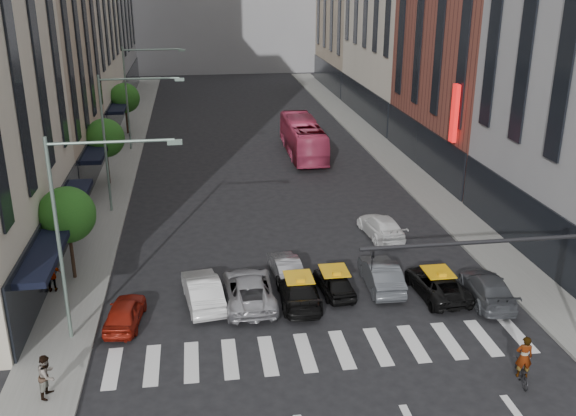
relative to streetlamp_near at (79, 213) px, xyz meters
name	(u,v)px	position (x,y,z in m)	size (l,w,h in m)	color
ground	(336,371)	(10.04, -4.00, -5.90)	(160.00, 160.00, 0.00)	black
sidewalk_left	(119,169)	(-1.46, 26.00, -5.83)	(3.00, 96.00, 0.15)	slate
sidewalk_right	(392,158)	(21.54, 26.00, -5.83)	(3.00, 96.00, 0.15)	slate
building_left_b	(21,19)	(-6.96, 24.00, 6.10)	(8.00, 16.00, 24.00)	tan
building_right_b	(482,2)	(27.04, 23.00, 7.10)	(8.00, 18.00, 26.00)	brown
tree_near	(67,215)	(-1.76, 6.00, -2.25)	(2.88, 2.88, 4.95)	black
tree_mid	(105,138)	(-1.76, 22.00, -2.25)	(2.88, 2.88, 4.95)	black
tree_far	(125,98)	(-1.76, 38.00, -2.25)	(2.88, 2.88, 4.95)	black
streetlamp_near	(79,213)	(0.00, 0.00, 0.00)	(5.38, 0.25, 9.00)	gray
streetlamp_mid	(118,126)	(0.00, 16.00, 0.00)	(5.38, 0.25, 9.00)	gray
streetlamp_far	(137,84)	(0.00, 32.00, 0.00)	(5.38, 0.25, 9.00)	gray
traffic_signal	(541,270)	(17.74, -5.00, -1.43)	(10.10, 0.20, 6.00)	black
liberty_sign	(455,113)	(22.64, 16.00, 0.10)	(0.30, 0.70, 4.00)	red
car_red	(125,312)	(1.28, 0.97, -5.28)	(1.48, 3.68, 1.25)	maroon
car_white_front	(203,290)	(4.84, 2.40, -5.16)	(1.57, 4.51, 1.49)	silver
car_silver	(249,289)	(7.08, 2.21, -5.18)	(2.39, 5.18, 1.44)	#9F9FA4
taxi_left	(299,290)	(9.47, 1.86, -5.23)	(1.89, 4.65, 1.35)	black
taxi_center	(334,282)	(11.38, 2.57, -5.29)	(1.44, 3.59, 1.22)	black
car_grey_mid	(381,274)	(13.89, 2.85, -5.18)	(1.54, 4.41, 1.45)	#44474C
taxi_right	(437,284)	(16.41, 1.62, -5.27)	(2.09, 4.54, 1.26)	black
car_grey_curb	(487,288)	(18.65, 0.74, -5.23)	(1.89, 4.64, 1.35)	#44474D
car_row2_left	(286,267)	(9.22, 4.68, -5.28)	(1.31, 3.76, 1.24)	gray
car_row2_right	(381,226)	(15.76, 9.35, -5.24)	(1.85, 4.55, 1.32)	white
bus	(303,138)	(14.12, 28.20, -4.34)	(2.63, 11.24, 3.13)	#BC375A
motorcycle	(522,372)	(17.11, -5.78, -5.47)	(0.58, 1.67, 0.88)	black
rider	(526,343)	(17.11, -5.78, -4.13)	(0.66, 0.43, 1.80)	gray
pedestrian_near	(47,376)	(-1.07, -4.17, -4.89)	(0.84, 0.66, 1.74)	gray
pedestrian_far	(52,275)	(-2.56, 4.53, -4.87)	(1.04, 0.43, 1.77)	gray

